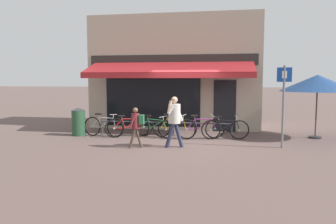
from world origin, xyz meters
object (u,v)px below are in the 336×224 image
(bicycle_red, at_px, (129,127))
(litter_bin, at_px, (79,122))
(bicycle_silver, at_px, (104,126))
(parking_sign, at_px, (284,98))
(pedestrian_adult, at_px, (174,117))
(pedestrian_child, at_px, (136,123))
(cafe_parasol, at_px, (318,83))
(bicycle_green, at_px, (153,127))
(bicycle_orange, at_px, (173,127))
(bicycle_black, at_px, (225,129))
(bicycle_purple, at_px, (201,128))

(bicycle_red, xyz_separation_m, litter_bin, (-1.97, -0.06, 0.16))
(bicycle_silver, height_order, parking_sign, parking_sign)
(pedestrian_adult, height_order, pedestrian_child, pedestrian_adult)
(pedestrian_child, xyz_separation_m, cafe_parasol, (5.94, 2.78, 1.20))
(bicycle_silver, relative_size, litter_bin, 1.61)
(bicycle_green, xyz_separation_m, pedestrian_adult, (1.04, -1.67, 0.61))
(bicycle_silver, height_order, pedestrian_adult, pedestrian_adult)
(bicycle_green, height_order, pedestrian_child, pedestrian_child)
(pedestrian_adult, relative_size, litter_bin, 1.52)
(litter_bin, xyz_separation_m, parking_sign, (7.25, -1.04, 1.02))
(bicycle_red, xyz_separation_m, parking_sign, (5.27, -1.11, 1.19))
(parking_sign, relative_size, cafe_parasol, 0.96)
(pedestrian_child, height_order, cafe_parasol, cafe_parasol)
(bicycle_orange, relative_size, pedestrian_child, 1.32)
(bicycle_green, distance_m, pedestrian_adult, 2.06)
(pedestrian_adult, bearing_deg, bicycle_black, -125.82)
(bicycle_green, relative_size, parking_sign, 0.64)
(pedestrian_child, relative_size, parking_sign, 0.50)
(bicycle_red, distance_m, parking_sign, 5.52)
(bicycle_red, distance_m, litter_bin, 1.98)
(bicycle_silver, height_order, bicycle_red, bicycle_silver)
(bicycle_green, bearing_deg, cafe_parasol, 29.08)
(litter_bin, xyz_separation_m, cafe_parasol, (8.72, 0.95, 1.46))
(litter_bin, height_order, cafe_parasol, cafe_parasol)
(bicycle_green, height_order, parking_sign, parking_sign)
(bicycle_black, height_order, cafe_parasol, cafe_parasol)
(parking_sign, bearing_deg, litter_bin, 171.80)
(parking_sign, bearing_deg, bicycle_orange, 163.24)
(bicycle_red, height_order, parking_sign, parking_sign)
(cafe_parasol, bearing_deg, bicycle_green, -171.97)
(bicycle_orange, height_order, bicycle_purple, bicycle_purple)
(bicycle_silver, xyz_separation_m, bicycle_green, (1.86, 0.18, -0.02))
(pedestrian_adult, distance_m, parking_sign, 3.40)
(bicycle_purple, bearing_deg, litter_bin, 162.81)
(litter_bin, bearing_deg, bicycle_red, 1.81)
(bicycle_orange, height_order, pedestrian_adult, pedestrian_adult)
(bicycle_orange, distance_m, cafe_parasol, 5.41)
(bicycle_orange, distance_m, litter_bin, 3.64)
(bicycle_green, distance_m, parking_sign, 4.67)
(bicycle_purple, relative_size, pedestrian_adult, 1.08)
(bicycle_orange, bearing_deg, cafe_parasol, 26.02)
(bicycle_orange, bearing_deg, pedestrian_child, -98.91)
(bicycle_purple, relative_size, parking_sign, 0.68)
(pedestrian_adult, bearing_deg, bicycle_green, -50.34)
(pedestrian_adult, relative_size, cafe_parasol, 0.61)
(bicycle_purple, bearing_deg, bicycle_black, -13.39)
(bicycle_black, xyz_separation_m, pedestrian_child, (-2.71, -1.93, 0.42))
(bicycle_black, relative_size, pedestrian_child, 1.33)
(bicycle_silver, bearing_deg, bicycle_purple, 11.04)
(bicycle_black, distance_m, pedestrian_adult, 2.35)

